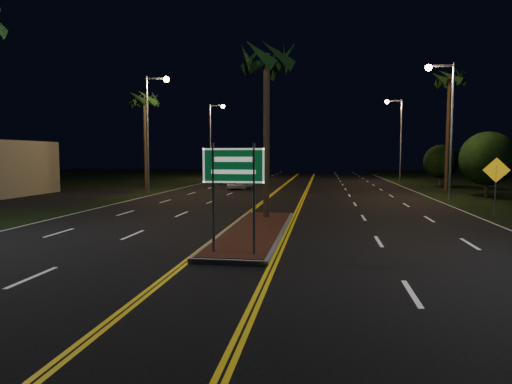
% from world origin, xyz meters
% --- Properties ---
extents(ground, '(120.00, 120.00, 0.00)m').
position_xyz_m(ground, '(0.00, 0.00, 0.00)').
color(ground, black).
rests_on(ground, ground).
extents(median_island, '(2.25, 10.25, 0.17)m').
position_xyz_m(median_island, '(0.00, 7.00, 0.08)').
color(median_island, gray).
rests_on(median_island, ground).
extents(highway_sign, '(1.80, 0.08, 3.20)m').
position_xyz_m(highway_sign, '(0.00, 2.80, 2.40)').
color(highway_sign, gray).
rests_on(highway_sign, ground).
extents(streetlight_left_mid, '(1.91, 0.44, 9.00)m').
position_xyz_m(streetlight_left_mid, '(-10.61, 24.00, 5.66)').
color(streetlight_left_mid, gray).
rests_on(streetlight_left_mid, ground).
extents(streetlight_left_far, '(1.91, 0.44, 9.00)m').
position_xyz_m(streetlight_left_far, '(-10.61, 44.00, 5.66)').
color(streetlight_left_far, gray).
rests_on(streetlight_left_far, ground).
extents(streetlight_right_mid, '(1.91, 0.44, 9.00)m').
position_xyz_m(streetlight_right_mid, '(10.61, 22.00, 5.66)').
color(streetlight_right_mid, gray).
rests_on(streetlight_right_mid, ground).
extents(streetlight_right_far, '(1.91, 0.44, 9.00)m').
position_xyz_m(streetlight_right_far, '(10.61, 42.00, 5.66)').
color(streetlight_right_far, gray).
rests_on(streetlight_right_far, ground).
extents(palm_median, '(2.40, 2.40, 8.30)m').
position_xyz_m(palm_median, '(0.00, 10.50, 7.28)').
color(palm_median, '#382819').
rests_on(palm_median, ground).
extents(palm_left_far, '(2.40, 2.40, 8.80)m').
position_xyz_m(palm_left_far, '(-12.80, 28.00, 7.75)').
color(palm_left_far, '#382819').
rests_on(palm_left_far, ground).
extents(palm_right_far, '(2.40, 2.40, 10.30)m').
position_xyz_m(palm_right_far, '(12.80, 30.00, 9.14)').
color(palm_right_far, '#382819').
rests_on(palm_right_far, ground).
extents(shrub_mid, '(3.78, 3.78, 4.62)m').
position_xyz_m(shrub_mid, '(14.00, 24.00, 2.73)').
color(shrub_mid, '#382819').
rests_on(shrub_mid, ground).
extents(shrub_far, '(3.24, 3.24, 3.96)m').
position_xyz_m(shrub_far, '(13.80, 36.00, 2.34)').
color(shrub_far, '#382819').
rests_on(shrub_far, ground).
extents(car_near, '(2.32, 4.93, 1.61)m').
position_xyz_m(car_near, '(-4.68, 29.37, 0.81)').
color(car_near, white).
rests_on(car_near, ground).
extents(car_far, '(2.14, 4.93, 1.64)m').
position_xyz_m(car_far, '(-7.02, 36.37, 0.82)').
color(car_far, '#AAACB3').
rests_on(car_far, ground).
extents(warning_sign, '(1.13, 0.46, 2.87)m').
position_xyz_m(warning_sign, '(10.80, 13.24, 1.90)').
color(warning_sign, gray).
rests_on(warning_sign, ground).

